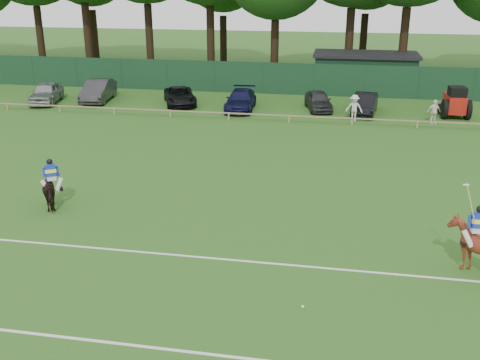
% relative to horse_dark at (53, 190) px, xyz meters
% --- Properties ---
extents(ground, '(160.00, 160.00, 0.00)m').
position_rel_horse_dark_xyz_m(ground, '(7.16, -2.23, -0.74)').
color(ground, '#1E4C14').
rests_on(ground, ground).
extents(horse_dark, '(1.64, 1.91, 1.48)m').
position_rel_horse_dark_xyz_m(horse_dark, '(0.00, 0.00, 0.00)').
color(horse_dark, black).
rests_on(horse_dark, ground).
extents(horse_chestnut, '(1.58, 1.74, 1.77)m').
position_rel_horse_dark_xyz_m(horse_chestnut, '(15.87, -2.60, 0.15)').
color(horse_chestnut, maroon).
rests_on(horse_chestnut, ground).
extents(sedan_silver, '(2.74, 4.74, 1.52)m').
position_rel_horse_dark_xyz_m(sedan_silver, '(-10.26, 18.48, 0.02)').
color(sedan_silver, '#96989A').
rests_on(sedan_silver, ground).
extents(sedan_grey, '(2.35, 5.03, 1.59)m').
position_rel_horse_dark_xyz_m(sedan_grey, '(-6.69, 19.68, 0.06)').
color(sedan_grey, '#303033').
rests_on(sedan_grey, ground).
extents(suv_black, '(3.62, 4.98, 1.26)m').
position_rel_horse_dark_xyz_m(suv_black, '(-0.29, 19.65, -0.11)').
color(suv_black, black).
rests_on(suv_black, ground).
extents(sedan_navy, '(2.17, 4.83, 1.37)m').
position_rel_horse_dark_xyz_m(sedan_navy, '(4.40, 18.87, -0.06)').
color(sedan_navy, '#12143B').
rests_on(sedan_navy, ground).
extents(hatch_grey, '(2.43, 4.17, 1.33)m').
position_rel_horse_dark_xyz_m(hatch_grey, '(9.82, 19.78, -0.08)').
color(hatch_grey, '#323335').
rests_on(hatch_grey, ground).
extents(estate_black, '(1.97, 4.38, 1.39)m').
position_rel_horse_dark_xyz_m(estate_black, '(13.01, 19.13, -0.04)').
color(estate_black, black).
rests_on(estate_black, ground).
extents(spectator_left, '(1.17, 0.75, 1.71)m').
position_rel_horse_dark_xyz_m(spectator_left, '(12.27, 17.03, 0.11)').
color(spectator_left, silver).
rests_on(spectator_left, ground).
extents(spectator_mid, '(0.99, 0.69, 1.56)m').
position_rel_horse_dark_xyz_m(spectator_mid, '(17.28, 17.11, 0.04)').
color(spectator_mid, white).
rests_on(spectator_mid, ground).
extents(rider_dark, '(0.85, 0.65, 1.41)m').
position_rel_horse_dark_xyz_m(rider_dark, '(0.01, -0.01, 0.69)').
color(rider_dark, silver).
rests_on(rider_dark, ground).
extents(rider_chestnut, '(0.94, 0.55, 2.05)m').
position_rel_horse_dark_xyz_m(rider_chestnut, '(15.87, -2.62, 0.93)').
color(rider_chestnut, silver).
rests_on(rider_chestnut, ground).
extents(polo_ball, '(0.09, 0.09, 0.09)m').
position_rel_horse_dark_xyz_m(polo_ball, '(10.69, -5.70, -0.70)').
color(polo_ball, silver).
rests_on(polo_ball, ground).
extents(pitch_lines, '(60.00, 5.10, 0.01)m').
position_rel_horse_dark_xyz_m(pitch_lines, '(7.16, -5.73, -0.74)').
color(pitch_lines, silver).
rests_on(pitch_lines, ground).
extents(pitch_rail, '(62.10, 0.10, 0.50)m').
position_rel_horse_dark_xyz_m(pitch_rail, '(7.16, 15.77, -0.30)').
color(pitch_rail, '#997F5B').
rests_on(pitch_rail, ground).
extents(perimeter_fence, '(92.08, 0.08, 2.50)m').
position_rel_horse_dark_xyz_m(perimeter_fence, '(7.16, 24.77, 0.51)').
color(perimeter_fence, '#14351E').
rests_on(perimeter_fence, ground).
extents(utility_shed, '(8.40, 4.40, 3.04)m').
position_rel_horse_dark_xyz_m(utility_shed, '(13.16, 27.77, 0.80)').
color(utility_shed, '#14331E').
rests_on(utility_shed, ground).
extents(tree_row, '(96.00, 12.00, 21.00)m').
position_rel_horse_dark_xyz_m(tree_row, '(9.16, 32.77, -0.74)').
color(tree_row, '#26561C').
rests_on(tree_row, ground).
extents(tractor, '(1.82, 2.59, 2.10)m').
position_rel_horse_dark_xyz_m(tractor, '(18.89, 19.13, 0.25)').
color(tractor, '#A81A0F').
rests_on(tractor, ground).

